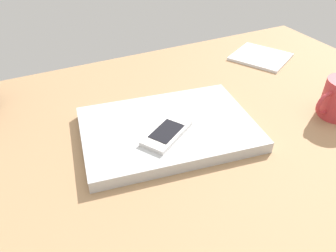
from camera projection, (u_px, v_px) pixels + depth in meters
The scene contains 4 objects.
desk_surface at pixel (203, 125), 73.49cm from camera, with size 120.00×80.00×3.00cm, color #9E7751.
laptop_closed at pixel (168, 129), 67.90cm from camera, with size 35.84×24.25×2.50cm, color #B7BABC.
cell_phone_on_laptop at pixel (167, 133), 63.92cm from camera, with size 12.56×10.73×1.07cm.
notepad at pixel (261, 57), 98.77cm from camera, with size 14.68×15.70×0.80cm, color white.
Camera 1 is at (32.94, 49.52, 45.40)cm, focal length 34.17 mm.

